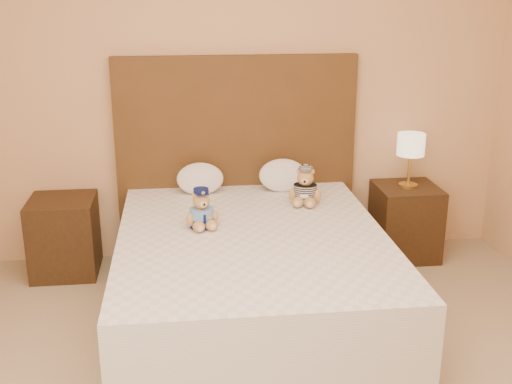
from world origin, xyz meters
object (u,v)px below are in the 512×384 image
at_px(teddy_prisoner, 305,186).
at_px(pillow_left, 200,177).
at_px(pillow_right, 283,174).
at_px(nightstand_left, 64,236).
at_px(nightstand_right, 405,221).
at_px(teddy_police, 201,208).
at_px(bed, 252,276).
at_px(lamp, 411,147).

xyz_separation_m(teddy_prisoner, pillow_left, (-0.70, 0.33, -0.01)).
bearing_deg(pillow_right, nightstand_left, -178.90).
xyz_separation_m(nightstand_right, teddy_police, (-1.55, -0.65, 0.40)).
height_order(bed, nightstand_left, same).
height_order(bed, pillow_left, pillow_left).
height_order(teddy_police, pillow_right, teddy_police).
relative_size(lamp, teddy_police, 1.61).
bearing_deg(teddy_police, teddy_prisoner, 12.48).
distance_m(lamp, pillow_right, 0.95).
height_order(lamp, pillow_right, lamp).
height_order(nightstand_left, pillow_right, pillow_right).
height_order(teddy_police, teddy_prisoner, teddy_prisoner).
bearing_deg(pillow_right, nightstand_right, -1.84).
distance_m(teddy_police, teddy_prisoner, 0.80).
bearing_deg(teddy_prisoner, nightstand_left, -174.46).
relative_size(nightstand_left, teddy_prisoner, 2.14).
height_order(lamp, pillow_left, lamp).
height_order(nightstand_right, teddy_prisoner, teddy_prisoner).
distance_m(lamp, pillow_left, 1.54).
distance_m(nightstand_left, teddy_prisoner, 1.74).
xyz_separation_m(nightstand_left, nightstand_right, (2.50, 0.00, 0.00)).
height_order(bed, nightstand_right, same).
height_order(nightstand_left, pillow_left, pillow_left).
bearing_deg(teddy_prisoner, bed, -114.07).
relative_size(teddy_police, teddy_prisoner, 0.96).
relative_size(teddy_prisoner, pillow_right, 0.74).
relative_size(nightstand_left, teddy_police, 2.22).
distance_m(lamp, teddy_prisoner, 0.90).
bearing_deg(teddy_police, lamp, 8.98).
bearing_deg(lamp, teddy_police, -157.07).
height_order(lamp, teddy_prisoner, lamp).
bearing_deg(nightstand_right, bed, -147.38).
relative_size(nightstand_right, pillow_left, 1.66).
xyz_separation_m(bed, pillow_left, (-0.28, 0.83, 0.39)).
relative_size(bed, teddy_prisoner, 7.77).
distance_m(nightstand_right, pillow_right, 1.01).
height_order(bed, pillow_right, pillow_right).
bearing_deg(nightstand_right, lamp, 180.00).
distance_m(nightstand_right, teddy_prisoner, 0.97).
bearing_deg(pillow_left, pillow_right, 0.00).
xyz_separation_m(nightstand_right, pillow_right, (-0.93, 0.03, 0.40)).
relative_size(teddy_police, pillow_right, 0.72).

